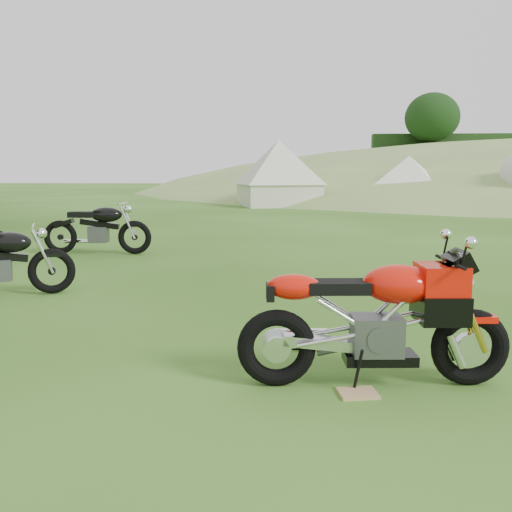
# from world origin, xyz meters

# --- Properties ---
(ground) EXTENTS (120.00, 120.00, 0.00)m
(ground) POSITION_xyz_m (0.00, 0.00, 0.00)
(ground) COLOR #274B10
(ground) RESTS_ON ground
(sport_motorcycle) EXTENTS (2.03, 0.66, 1.20)m
(sport_motorcycle) POSITION_xyz_m (0.84, -0.98, 0.60)
(sport_motorcycle) COLOR red
(sport_motorcycle) RESTS_ON ground
(plywood_board) EXTENTS (0.32, 0.27, 0.02)m
(plywood_board) POSITION_xyz_m (0.70, -1.19, 0.01)
(plywood_board) COLOR tan
(plywood_board) RESTS_ON ground
(vintage_moto_c) EXTENTS (2.08, 0.56, 1.08)m
(vintage_moto_c) POSITION_xyz_m (-3.66, 5.59, 0.54)
(vintage_moto_c) COLOR black
(vintage_moto_c) RESTS_ON ground
(tent_left) EXTENTS (4.02, 4.02, 2.81)m
(tent_left) POSITION_xyz_m (-0.60, 20.66, 1.40)
(tent_left) COLOR beige
(tent_left) RESTS_ON ground
(tent_mid) EXTENTS (3.48, 3.48, 2.38)m
(tent_mid) POSITION_xyz_m (5.16, 20.58, 1.19)
(tent_mid) COLOR white
(tent_mid) RESTS_ON ground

